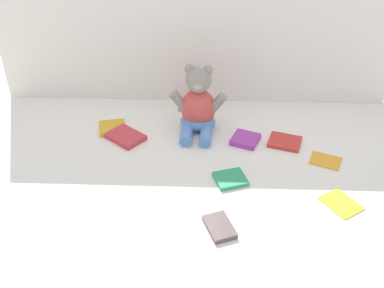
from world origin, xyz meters
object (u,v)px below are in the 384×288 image
Objects in this scene: book_case_0 at (285,142)px; book_case_5 at (326,160)px; book_case_3 at (126,137)px; book_case_4 at (245,139)px; book_case_2 at (230,179)px; book_case_7 at (219,227)px; book_case_1 at (113,128)px; book_case_8 at (341,203)px; book_case_6 at (190,107)px; teddy_bear at (198,107)px.

book_case_0 reaches higher than book_case_5.
book_case_3 is 1.38× the size of book_case_4.
book_case_5 is (0.35, 0.12, -0.00)m from book_case_2.
book_case_2 is 0.92× the size of book_case_7.
book_case_3 is 0.75m from book_case_5.
book_case_1 reaches higher than book_case_0.
book_case_3 is (-0.61, 0.01, 0.00)m from book_case_0.
book_case_0 is 0.36m from book_case_8.
book_case_3 is 1.41× the size of book_case_6.
book_case_3 is at bearing 121.49° from book_case_8.
book_case_5 is (0.28, -0.11, -0.01)m from book_case_4.
book_case_4 is 0.30m from book_case_5.
book_case_4 is 0.44m from book_case_8.
teddy_bear reaches higher than book_case_0.
book_case_5 is (0.13, -0.11, -0.00)m from book_case_0.
book_case_3 reaches higher than book_case_7.
book_case_1 reaches higher than book_case_2.
book_case_3 reaches higher than book_case_8.
book_case_2 is 0.37m from book_case_5.
book_case_5 is 1.10× the size of book_case_6.
book_case_0 is 1.19× the size of book_case_4.
book_case_2 is 0.36m from book_case_8.
book_case_1 reaches higher than book_case_8.
book_case_8 is (0.35, -0.10, -0.00)m from book_case_2.
book_case_0 reaches higher than book_case_8.
book_case_7 is (-0.39, -0.35, 0.00)m from book_case_5.
book_case_4 reaches higher than book_case_2.
book_case_0 is at bearing 72.66° from book_case_5.
book_case_5 is (0.74, -0.12, -0.01)m from book_case_3.
teddy_bear is 0.56m from book_case_7.
book_case_5 is at bearing -88.98° from book_case_2.
teddy_bear is 0.51m from book_case_5.
book_case_2 is at bearing 131.65° from book_case_5.
book_case_8 is at bearing 151.27° from book_case_4.
book_case_1 is 0.74× the size of book_case_3.
book_case_2 is at bearing 154.90° from book_case_0.
book_case_8 is (0.51, -0.59, -0.00)m from book_case_6.
book_case_6 is at bearing -0.62° from book_case_2.
book_case_2 is at bearing -160.43° from book_case_6.
book_case_0 is 0.17m from book_case_5.
book_case_2 reaches higher than book_case_5.
book_case_0 is 1.16× the size of book_case_2.
book_case_1 is (-0.34, -0.02, -0.09)m from teddy_bear.
book_case_3 is at bearing 40.20° from book_case_2.
teddy_bear is 0.35m from book_case_2.
teddy_bear is 0.35m from book_case_1.
book_case_1 is 0.55m from book_case_2.
book_case_2 is (-0.21, -0.23, 0.00)m from book_case_0.
book_case_0 is at bearing -109.54° from book_case_1.
teddy_bear is 2.45× the size of book_case_7.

